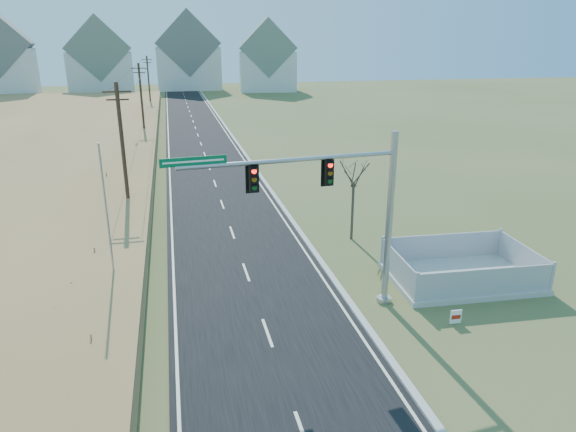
{
  "coord_description": "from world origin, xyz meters",
  "views": [
    {
      "loc": [
        -3.28,
        -20.22,
        11.51
      ],
      "look_at": [
        1.98,
        2.83,
        3.4
      ],
      "focal_mm": 32.0,
      "sensor_mm": 36.0,
      "label": 1
    }
  ],
  "objects_px": {
    "flagpole": "(110,238)",
    "bare_tree": "(354,172)",
    "fence_enclosure": "(460,274)",
    "open_sign": "(456,317)",
    "traffic_signal_mast": "(350,207)"
  },
  "relations": [
    {
      "from": "open_sign",
      "to": "flagpole",
      "type": "relative_size",
      "value": 0.09
    },
    {
      "from": "flagpole",
      "to": "fence_enclosure",
      "type": "bearing_deg",
      "value": -7.03
    },
    {
      "from": "traffic_signal_mast",
      "to": "bare_tree",
      "type": "distance_m",
      "value": 8.67
    },
    {
      "from": "bare_tree",
      "to": "traffic_signal_mast",
      "type": "bearing_deg",
      "value": -111.03
    },
    {
      "from": "traffic_signal_mast",
      "to": "open_sign",
      "type": "bearing_deg",
      "value": -35.39
    },
    {
      "from": "fence_enclosure",
      "to": "flagpole",
      "type": "distance_m",
      "value": 17.19
    },
    {
      "from": "traffic_signal_mast",
      "to": "open_sign",
      "type": "xyz_separation_m",
      "value": [
        4.1,
        -2.35,
        -4.47
      ]
    },
    {
      "from": "fence_enclosure",
      "to": "flagpole",
      "type": "xyz_separation_m",
      "value": [
        -16.86,
        2.08,
        2.62
      ]
    },
    {
      "from": "flagpole",
      "to": "bare_tree",
      "type": "xyz_separation_m",
      "value": [
        13.38,
        4.52,
        1.27
      ]
    },
    {
      "from": "traffic_signal_mast",
      "to": "flagpole",
      "type": "relative_size",
      "value": 1.36
    },
    {
      "from": "flagpole",
      "to": "bare_tree",
      "type": "distance_m",
      "value": 14.18
    },
    {
      "from": "fence_enclosure",
      "to": "open_sign",
      "type": "bearing_deg",
      "value": -119.81
    },
    {
      "from": "traffic_signal_mast",
      "to": "bare_tree",
      "type": "height_order",
      "value": "traffic_signal_mast"
    },
    {
      "from": "traffic_signal_mast",
      "to": "flagpole",
      "type": "bearing_deg",
      "value": 155.39
    },
    {
      "from": "open_sign",
      "to": "flagpole",
      "type": "distance_m",
      "value": 15.76
    }
  ]
}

